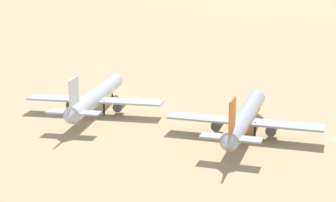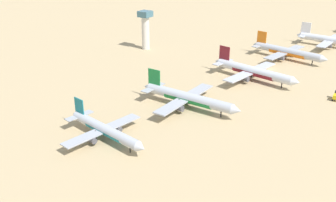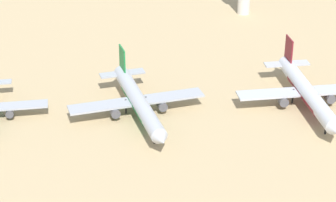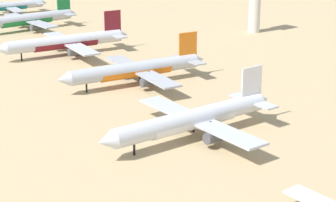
{
  "view_description": "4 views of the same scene",
  "coord_description": "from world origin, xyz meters",
  "px_view_note": "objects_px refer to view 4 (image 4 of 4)",
  "views": [
    {
      "loc": [
        -130.98,
        24.5,
        43.2
      ],
      "look_at": [
        8.4,
        42.8,
        6.12
      ],
      "focal_mm": 58.68,
      "sensor_mm": 36.0,
      "label": 1
    },
    {
      "loc": [
        65.94,
        -195.54,
        67.49
      ],
      "look_at": [
        -14.74,
        -77.52,
        5.41
      ],
      "focal_mm": 41.29,
      "sensor_mm": 36.0,
      "label": 2
    },
    {
      "loc": [
        146.55,
        -110.57,
        87.28
      ],
      "look_at": [
        -7.95,
        -60.76,
        4.86
      ],
      "focal_mm": 70.89,
      "sensor_mm": 36.0,
      "label": 3
    },
    {
      "loc": [
        101.09,
        158.11,
        51.08
      ],
      "look_at": [
        14.15,
        53.14,
        5.59
      ],
      "focal_mm": 64.25,
      "sensor_mm": 36.0,
      "label": 4
    }
  ],
  "objects_px": {
    "parked_jet_0": "(7,6)",
    "parked_jet_1": "(27,19)",
    "parked_jet_3": "(137,69)",
    "parked_jet_4": "(194,119)",
    "parked_jet_2": "(66,42)"
  },
  "relations": [
    {
      "from": "parked_jet_1",
      "to": "parked_jet_0",
      "type": "bearing_deg",
      "value": -104.15
    },
    {
      "from": "parked_jet_2",
      "to": "parked_jet_3",
      "type": "distance_m",
      "value": 44.04
    },
    {
      "from": "parked_jet_2",
      "to": "parked_jet_4",
      "type": "bearing_deg",
      "value": 78.25
    },
    {
      "from": "parked_jet_0",
      "to": "parked_jet_2",
      "type": "height_order",
      "value": "parked_jet_2"
    },
    {
      "from": "parked_jet_0",
      "to": "parked_jet_4",
      "type": "bearing_deg",
      "value": 77.91
    },
    {
      "from": "parked_jet_2",
      "to": "parked_jet_4",
      "type": "distance_m",
      "value": 87.67
    },
    {
      "from": "parked_jet_3",
      "to": "parked_jet_4",
      "type": "distance_m",
      "value": 44.6
    },
    {
      "from": "parked_jet_1",
      "to": "parked_jet_2",
      "type": "relative_size",
      "value": 0.98
    },
    {
      "from": "parked_jet_0",
      "to": "parked_jet_2",
      "type": "bearing_deg",
      "value": 77.57
    },
    {
      "from": "parked_jet_0",
      "to": "parked_jet_1",
      "type": "height_order",
      "value": "parked_jet_1"
    },
    {
      "from": "parked_jet_2",
      "to": "parked_jet_1",
      "type": "bearing_deg",
      "value": -100.95
    },
    {
      "from": "parked_jet_4",
      "to": "parked_jet_1",
      "type": "bearing_deg",
      "value": -101.47
    },
    {
      "from": "parked_jet_3",
      "to": "parked_jet_4",
      "type": "xyz_separation_m",
      "value": [
        15.37,
        41.86,
        0.07
      ]
    },
    {
      "from": "parked_jet_3",
      "to": "parked_jet_4",
      "type": "height_order",
      "value": "parked_jet_4"
    },
    {
      "from": "parked_jet_0",
      "to": "parked_jet_1",
      "type": "relative_size",
      "value": 0.84
    }
  ]
}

